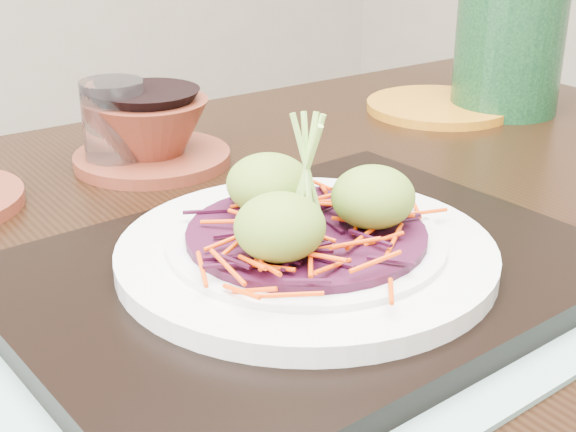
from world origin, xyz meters
TOP-DOWN VIEW (x-y plane):
  - dining_table at (0.04, 0.05)m, footprint 1.33×0.93m
  - placemat at (0.03, -0.00)m, footprint 0.46×0.36m
  - serving_tray at (0.03, -0.00)m, footprint 0.40×0.30m
  - white_plate at (0.03, -0.00)m, footprint 0.26×0.26m
  - cabbage_bed at (0.03, -0.00)m, footprint 0.16×0.16m
  - carrot_julienne at (0.03, -0.00)m, footprint 0.20×0.20m
  - guacamole_scoops at (0.03, -0.00)m, footprint 0.14×0.13m
  - scallion_garnish at (0.03, -0.00)m, footprint 0.06×0.06m
  - water_glass at (0.05, 0.31)m, footprint 0.08×0.08m
  - terracotta_bowl_set at (0.08, 0.30)m, footprint 0.19×0.19m
  - yellow_plate at (0.46, 0.25)m, footprint 0.24×0.24m
  - green_jar at (0.52, 0.20)m, footprint 0.17×0.17m

SIDE VIEW (x-z plane):
  - dining_table at x=0.04m, z-range 0.29..1.10m
  - placemat at x=0.03m, z-range 0.80..0.80m
  - yellow_plate at x=0.46m, z-range 0.80..0.81m
  - serving_tray at x=0.03m, z-range 0.80..0.82m
  - terracotta_bowl_set at x=0.08m, z-range 0.80..0.86m
  - white_plate at x=0.03m, z-range 0.82..0.84m
  - water_glass at x=0.05m, z-range 0.80..0.89m
  - cabbage_bed at x=0.03m, z-range 0.84..0.85m
  - carrot_julienne at x=0.03m, z-range 0.85..0.86m
  - guacamole_scoops at x=0.03m, z-range 0.85..0.89m
  - green_jar at x=0.52m, z-range 0.80..0.95m
  - scallion_garnish at x=0.03m, z-range 0.84..0.93m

